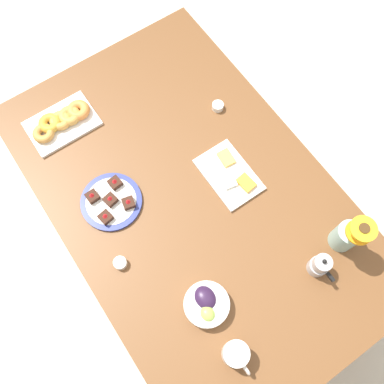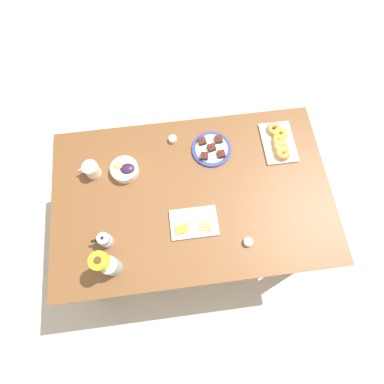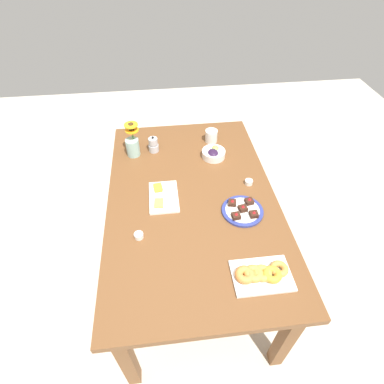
{
  "view_description": "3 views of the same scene",
  "coord_description": "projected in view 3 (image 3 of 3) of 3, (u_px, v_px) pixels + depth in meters",
  "views": [
    {
      "loc": [
        0.48,
        -0.33,
        2.29
      ],
      "look_at": [
        0.0,
        0.0,
        0.78
      ],
      "focal_mm": 40.0,
      "sensor_mm": 36.0,
      "label": 1
    },
    {
      "loc": [
        0.07,
        0.58,
        2.35
      ],
      "look_at": [
        0.0,
        0.0,
        0.78
      ],
      "focal_mm": 28.0,
      "sensor_mm": 36.0,
      "label": 2
    },
    {
      "loc": [
        -1.25,
        0.15,
        2.01
      ],
      "look_at": [
        0.0,
        0.0,
        0.78
      ],
      "focal_mm": 28.0,
      "sensor_mm": 36.0,
      "label": 3
    }
  ],
  "objects": [
    {
      "name": "moka_pot",
      "position": [
        153.0,
        145.0,
        2.08
      ],
      "size": [
        0.11,
        0.07,
        0.12
      ],
      "color": "#B7B7BC",
      "rests_on": "dining_table"
    },
    {
      "name": "flower_vase",
      "position": [
        133.0,
        145.0,
        2.03
      ],
      "size": [
        0.11,
        0.1,
        0.23
      ],
      "color": "#99C1B7",
      "rests_on": "dining_table"
    },
    {
      "name": "dining_table",
      "position": [
        192.0,
        206.0,
        1.85
      ],
      "size": [
        1.6,
        1.0,
        0.74
      ],
      "color": "brown",
      "rests_on": "ground_plane"
    },
    {
      "name": "jam_cup_berry",
      "position": [
        249.0,
        182.0,
        1.86
      ],
      "size": [
        0.05,
        0.05,
        0.03
      ],
      "color": "white",
      "rests_on": "dining_table"
    },
    {
      "name": "grape_bowl",
      "position": [
        214.0,
        153.0,
        2.04
      ],
      "size": [
        0.16,
        0.16,
        0.07
      ],
      "color": "white",
      "rests_on": "dining_table"
    },
    {
      "name": "ground_plane",
      "position": [
        192.0,
        264.0,
        2.31
      ],
      "size": [
        6.0,
        6.0,
        0.0
      ],
      "primitive_type": "plane",
      "color": "beige"
    },
    {
      "name": "dessert_plate",
      "position": [
        242.0,
        210.0,
        1.7
      ],
      "size": [
        0.24,
        0.24,
        0.05
      ],
      "color": "navy",
      "rests_on": "dining_table"
    },
    {
      "name": "coffee_mug",
      "position": [
        211.0,
        136.0,
        2.17
      ],
      "size": [
        0.12,
        0.09,
        0.09
      ],
      "color": "white",
      "rests_on": "dining_table"
    },
    {
      "name": "jam_cup_honey",
      "position": [
        139.0,
        235.0,
        1.56
      ],
      "size": [
        0.05,
        0.05,
        0.03
      ],
      "color": "white",
      "rests_on": "dining_table"
    },
    {
      "name": "croissant_platter",
      "position": [
        261.0,
        274.0,
        1.4
      ],
      "size": [
        0.19,
        0.28,
        0.05
      ],
      "color": "white",
      "rests_on": "dining_table"
    },
    {
      "name": "cheese_platter",
      "position": [
        163.0,
        196.0,
        1.78
      ],
      "size": [
        0.26,
        0.17,
        0.03
      ],
      "color": "white",
      "rests_on": "dining_table"
    }
  ]
}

